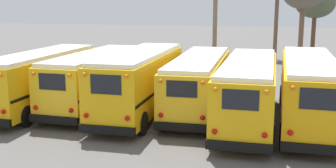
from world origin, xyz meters
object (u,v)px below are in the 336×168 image
object	(u,v)px
utility_pole	(215,16)
bare_tree_2	(315,4)
school_bus_2	(140,80)
school_bus_5	(309,88)
school_bus_3	(199,81)
school_bus_0	(42,78)
school_bus_1	(96,78)
school_bus_4	(249,89)

from	to	relation	value
utility_pole	bare_tree_2	world-z (taller)	utility_pole
school_bus_2	utility_pole	bearing A→B (deg)	82.47
school_bus_5	bare_tree_2	distance (m)	24.54
school_bus_2	school_bus_3	bearing A→B (deg)	31.73
school_bus_2	utility_pole	world-z (taller)	utility_pole
school_bus_0	school_bus_2	world-z (taller)	school_bus_2
school_bus_0	school_bus_5	xyz separation A→B (m)	(14.10, 0.70, 0.05)
school_bus_5	school_bus_0	bearing A→B (deg)	-177.17
bare_tree_2	school_bus_2	bearing A→B (deg)	-112.65
school_bus_2	bare_tree_2	bearing A→B (deg)	67.35
bare_tree_2	school_bus_1	bearing A→B (deg)	-118.73
school_bus_2	school_bus_3	distance (m)	3.32
bare_tree_2	school_bus_3	bearing A→B (deg)	-108.04
school_bus_0	school_bus_1	bearing A→B (deg)	19.79
school_bus_1	school_bus_2	xyz separation A→B (m)	(2.82, -0.72, 0.13)
school_bus_0	school_bus_3	world-z (taller)	school_bus_0
school_bus_1	school_bus_5	distance (m)	11.29
school_bus_0	school_bus_4	bearing A→B (deg)	0.31
school_bus_0	utility_pole	xyz separation A→B (m)	(7.46, 14.07, 3.04)
school_bus_2	bare_tree_2	world-z (taller)	bare_tree_2
bare_tree_2	school_bus_0	bearing A→B (deg)	-122.59
school_bus_4	school_bus_5	world-z (taller)	school_bus_5
school_bus_2	school_bus_3	xyz separation A→B (m)	(2.82, 1.74, -0.19)
school_bus_3	bare_tree_2	distance (m)	24.33
school_bus_5	utility_pole	bearing A→B (deg)	116.39
school_bus_5	school_bus_1	bearing A→B (deg)	178.39
school_bus_2	school_bus_4	distance (m)	5.65
school_bus_0	bare_tree_2	size ratio (longest dim) A/B	1.32
school_bus_0	school_bus_1	world-z (taller)	school_bus_0
school_bus_4	utility_pole	distance (m)	14.84
school_bus_1	school_bus_0	bearing A→B (deg)	-160.21
utility_pole	school_bus_4	bearing A→B (deg)	-74.76
school_bus_2	utility_pole	xyz separation A→B (m)	(1.82, 13.78, 2.95)
school_bus_4	utility_pole	world-z (taller)	utility_pole
school_bus_4	school_bus_5	distance (m)	2.89
school_bus_1	school_bus_3	size ratio (longest dim) A/B	0.89
school_bus_0	school_bus_2	xyz separation A→B (m)	(5.64, 0.30, 0.09)
utility_pole	bare_tree_2	size ratio (longest dim) A/B	1.31
school_bus_3	school_bus_5	world-z (taller)	school_bus_5
bare_tree_2	utility_pole	bearing A→B (deg)	-128.00
school_bus_1	school_bus_3	xyz separation A→B (m)	(5.64, 1.03, -0.07)
school_bus_4	school_bus_5	size ratio (longest dim) A/B	0.97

